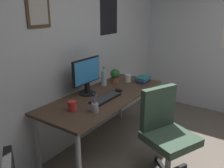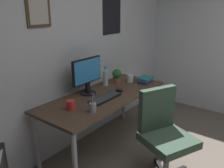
{
  "view_description": "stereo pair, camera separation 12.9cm",
  "coord_description": "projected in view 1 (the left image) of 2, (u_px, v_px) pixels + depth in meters",
  "views": [
    {
      "loc": [
        -1.99,
        0.17,
        1.73
      ],
      "look_at": [
        0.14,
        1.62,
        0.87
      ],
      "focal_mm": 37.65,
      "sensor_mm": 36.0,
      "label": 1
    },
    {
      "loc": [
        -1.91,
        0.06,
        1.73
      ],
      "look_at": [
        0.14,
        1.62,
        0.87
      ],
      "focal_mm": 37.65,
      "sensor_mm": 36.0,
      "label": 2
    }
  ],
  "objects": [
    {
      "name": "coffee_mug_near",
      "position": [
        128.0,
        78.0,
        3.28
      ],
      "size": [
        0.12,
        0.08,
        0.1
      ],
      "color": "white",
      "rests_on": "desk"
    },
    {
      "name": "potted_plant",
      "position": [
        115.0,
        75.0,
        3.22
      ],
      "size": [
        0.13,
        0.13,
        0.2
      ],
      "color": "brown",
      "rests_on": "desk"
    },
    {
      "name": "desk",
      "position": [
        105.0,
        100.0,
        2.84
      ],
      "size": [
        1.74,
        0.7,
        0.72
      ],
      "color": "#4C3828",
      "rests_on": "ground_plane"
    },
    {
      "name": "monitor",
      "position": [
        87.0,
        75.0,
        2.76
      ],
      "size": [
        0.46,
        0.2,
        0.43
      ],
      "color": "black",
      "rests_on": "desk"
    },
    {
      "name": "pen_cup",
      "position": [
        95.0,
        107.0,
        2.33
      ],
      "size": [
        0.07,
        0.07,
        0.2
      ],
      "color": "#9EA0A5",
      "rests_on": "desk"
    },
    {
      "name": "computer_mouse",
      "position": [
        119.0,
        90.0,
        2.91
      ],
      "size": [
        0.06,
        0.11,
        0.04
      ],
      "color": "black",
      "rests_on": "desk"
    },
    {
      "name": "keyboard",
      "position": [
        106.0,
        98.0,
        2.67
      ],
      "size": [
        0.43,
        0.15,
        0.03
      ],
      "color": "black",
      "rests_on": "desk"
    },
    {
      "name": "coffee_mug_far",
      "position": [
        72.0,
        106.0,
        2.37
      ],
      "size": [
        0.12,
        0.09,
        0.1
      ],
      "color": "red",
      "rests_on": "desk"
    },
    {
      "name": "book_stack_left",
      "position": [
        143.0,
        79.0,
        3.25
      ],
      "size": [
        0.21,
        0.16,
        0.08
      ],
      "color": "navy",
      "rests_on": "desk"
    },
    {
      "name": "wall_back",
      "position": [
        68.0,
        45.0,
        2.75
      ],
      "size": [
        4.4,
        0.1,
        2.6
      ],
      "color": "silver",
      "rests_on": "ground_plane"
    },
    {
      "name": "water_bottle",
      "position": [
        104.0,
        78.0,
        3.11
      ],
      "size": [
        0.07,
        0.07,
        0.25
      ],
      "color": "silver",
      "rests_on": "desk"
    },
    {
      "name": "office_chair",
      "position": [
        165.0,
        129.0,
        2.41
      ],
      "size": [
        0.61,
        0.61,
        0.95
      ],
      "color": "#334738",
      "rests_on": "ground_plane"
    }
  ]
}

